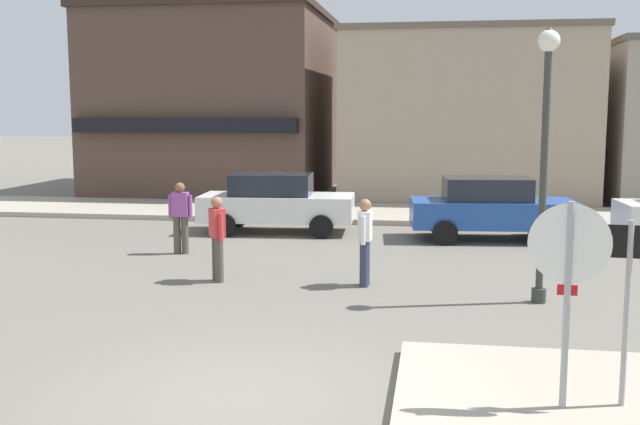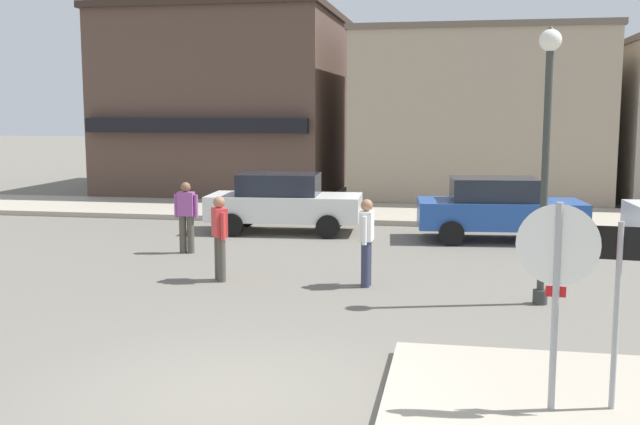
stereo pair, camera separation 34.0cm
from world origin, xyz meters
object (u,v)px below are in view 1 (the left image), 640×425
Objects in this scene: one_way_sign at (627,295)px; pedestrian_crossing_far at (181,216)px; parked_car_nearest at (276,202)px; pedestrian_kerb_side at (365,239)px; stop_sign at (568,278)px; pedestrian_crossing_near at (217,236)px; lamp_post at (546,125)px; parked_car_second at (491,207)px.

one_way_sign reaches higher than pedestrian_crossing_far.
pedestrian_kerb_side reaches higher than parked_car_nearest.
stop_sign is 1.43× the size of pedestrian_kerb_side.
pedestrian_crossing_far is at bearing 122.42° from pedestrian_crossing_near.
pedestrian_kerb_side is (-2.61, 5.71, -0.65)m from stop_sign.
lamp_post is at bearing -6.72° from pedestrian_crossing_near.
parked_car_nearest is at bearing 118.51° from one_way_sign.
parked_car_second is (-0.39, 6.18, -2.15)m from lamp_post.
pedestrian_kerb_side reaches higher than parked_car_second.
stop_sign is 6.31m from pedestrian_kerb_side.
pedestrian_kerb_side is at bearing 114.56° from stop_sign.
lamp_post is (0.40, 4.97, 1.44)m from stop_sign.
one_way_sign is 1.30× the size of pedestrian_crossing_far.
lamp_post reaches higher than pedestrian_crossing_near.
pedestrian_kerb_side is (-3.01, 0.74, -2.09)m from lamp_post.
lamp_post is at bearing -47.55° from parked_car_nearest.
parked_car_second is (-0.61, 11.01, -0.52)m from one_way_sign.
pedestrian_crossing_near is 2.77m from pedestrian_kerb_side.
stop_sign is at bearing -94.61° from lamp_post.
pedestrian_crossing_near is 3.01m from pedestrian_crossing_far.
pedestrian_kerb_side is at bearing -29.50° from pedestrian_crossing_far.
pedestrian_crossing_near is (-6.00, 5.50, -0.46)m from one_way_sign.
stop_sign is 0.56× the size of parked_car_second.
parked_car_nearest is 0.99× the size of parked_car_second.
one_way_sign is 8.15m from pedestrian_crossing_near.
one_way_sign is at bearing -86.83° from parked_car_second.
one_way_sign is 11.08m from pedestrian_crossing_far.
parked_car_nearest is 5.53m from parked_car_second.
one_way_sign is (0.62, 0.15, -0.19)m from stop_sign.
lamp_post reaches higher than pedestrian_kerb_side.
one_way_sign is 1.30× the size of pedestrian_crossing_near.
one_way_sign is at bearing -59.88° from pedestrian_kerb_side.
pedestrian_kerb_side is (-2.62, -5.44, 0.06)m from parked_car_second.
stop_sign is 12.71m from parked_car_nearest.
parked_car_second is 2.57× the size of pedestrian_crossing_far.
parked_car_nearest is at bearing 115.75° from stop_sign.
pedestrian_crossing_far is (-7.00, -2.96, 0.06)m from parked_car_second.
one_way_sign is at bearing -87.42° from lamp_post.
one_way_sign is 5.09m from lamp_post.
parked_car_nearest is (-5.51, 11.43, -0.71)m from stop_sign.
lamp_post reaches higher than parked_car_nearest.
stop_sign is 1.43× the size of pedestrian_crossing_near.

